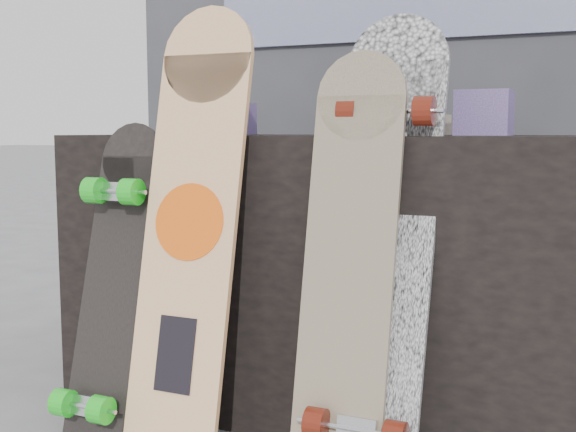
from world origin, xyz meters
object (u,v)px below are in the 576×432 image
at_px(skateboard_dark, 111,278).
at_px(longboard_celtic, 350,251).
at_px(longboard_cascadia, 380,233).
at_px(vendor_table, 347,274).
at_px(longboard_geisha, 191,216).

bearing_deg(skateboard_dark, longboard_celtic, 4.63).
bearing_deg(skateboard_dark, longboard_cascadia, 9.16).
distance_m(vendor_table, longboard_geisha, 0.53).
distance_m(longboard_geisha, longboard_celtic, 0.42).
bearing_deg(longboard_geisha, skateboard_dark, -172.93).
bearing_deg(vendor_table, longboard_celtic, -70.15).
distance_m(longboard_geisha, longboard_cascadia, 0.48).
height_order(vendor_table, longboard_cascadia, longboard_cascadia).
distance_m(longboard_cascadia, skateboard_dark, 0.73).
distance_m(vendor_table, longboard_cascadia, 0.41).
relative_size(vendor_table, skateboard_dark, 1.91).
distance_m(vendor_table, longboard_celtic, 0.42).
height_order(vendor_table, longboard_geisha, longboard_geisha).
height_order(longboard_geisha, longboard_cascadia, longboard_geisha).
xyz_separation_m(vendor_table, longboard_geisha, (-0.28, -0.40, 0.20)).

